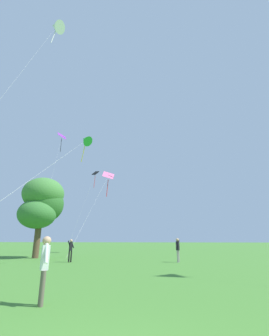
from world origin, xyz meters
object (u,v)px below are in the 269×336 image
person_near_tree (178,248)px  tree_left_oak (42,203)px  kite_pink_low (108,180)px  kite_purple_streamer (61,141)px  person_in_red_shirt (45,263)px  kite_white_distant (56,27)px  kite_black_large (95,177)px  kite_green_small (85,140)px  person_in_blue_jacket (71,248)px

person_near_tree → tree_left_oak: tree_left_oak is taller
kite_pink_low → kite_purple_streamer: size_ratio=0.53×
kite_purple_streamer → person_in_red_shirt: (17.86, -31.57, -18.47)m
kite_purple_streamer → person_in_red_shirt: kite_purple_streamer is taller
kite_pink_low → person_in_red_shirt: kite_pink_low is taller
kite_pink_low → person_near_tree: kite_pink_low is taller
kite_pink_low → kite_white_distant: (-4.70, -9.65, 18.76)m
kite_black_large → person_in_red_shirt: (13.72, -39.06, -13.17)m
person_in_red_shirt → kite_green_small: bearing=109.2°
kite_black_large → person_near_tree: 33.36m
kite_pink_low → kite_black_large: bearing=118.0°
person_in_red_shirt → tree_left_oak: tree_left_oak is taller
kite_black_large → kite_white_distant: 27.38m
kite_purple_streamer → person_near_tree: bearing=-40.6°
person_in_red_shirt → person_in_blue_jacket: bearing=112.6°
kite_green_small → kite_white_distant: (-7.77, 5.92, 19.45)m
person_in_blue_jacket → tree_left_oak: (-5.13, 3.56, 4.21)m
kite_green_small → kite_purple_streamer: bearing=123.7°
kite_green_small → kite_black_large: (-10.24, 29.05, 5.02)m
kite_white_distant → kite_black_large: bearing=96.1°
kite_purple_streamer → person_near_tree: kite_purple_streamer is taller
person_in_blue_jacket → person_in_red_shirt: (4.98, -11.96, 0.02)m
kite_purple_streamer → kite_black_large: kite_purple_streamer is taller
kite_purple_streamer → kite_pink_low: bearing=-27.9°
person_in_blue_jacket → person_near_tree: size_ratio=0.96×
kite_white_distant → person_in_red_shirt: (11.25, -15.93, -27.60)m
tree_left_oak → kite_white_distant: bearing=160.4°
kite_white_distant → person_in_blue_jacket: size_ratio=17.58×
kite_black_large → person_in_red_shirt: size_ratio=9.11×
kite_black_large → person_in_blue_jacket: 31.39m
kite_white_distant → kite_green_small: bearing=-37.3°
kite_pink_low → person_in_red_shirt: (6.55, -25.58, -8.84)m
tree_left_oak → person_in_red_shirt: bearing=-56.9°
kite_pink_low → person_in_blue_jacket: size_ratio=6.74×
kite_purple_streamer → person_in_red_shirt: 40.71m
kite_black_large → person_near_tree: kite_black_large is taller
person_in_red_shirt → tree_left_oak: (-10.11, 15.52, 4.20)m
kite_purple_streamer → kite_black_large: size_ratio=1.36×
kite_purple_streamer → kite_white_distant: bearing=-67.1°
kite_black_large → kite_white_distant: size_ratio=0.53×
person_near_tree → tree_left_oak: size_ratio=0.23×
person_in_red_shirt → person_near_tree: person_near_tree is taller
kite_green_small → person_in_blue_jacket: kite_green_small is taller
kite_green_small → person_near_tree: size_ratio=6.80×
kite_black_large → person_in_blue_jacket: size_ratio=9.27×
kite_purple_streamer → tree_left_oak: bearing=-64.2°
kite_pink_low → kite_black_large: size_ratio=0.73×
person_near_tree → kite_purple_streamer: bearing=139.4°
kite_pink_low → person_in_red_shirt: bearing=-75.6°
kite_white_distant → person_in_blue_jacket: 28.60m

